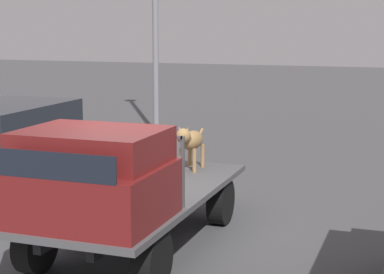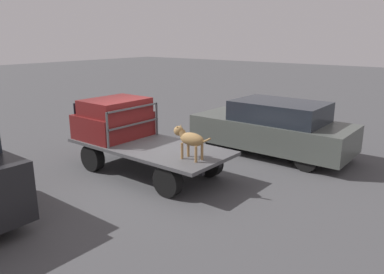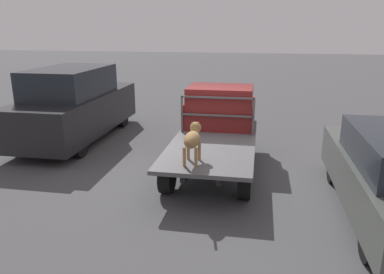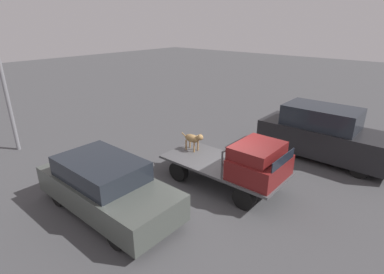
% 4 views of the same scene
% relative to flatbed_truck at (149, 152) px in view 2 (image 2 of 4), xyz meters
% --- Properties ---
extents(ground_plane, '(80.00, 80.00, 0.00)m').
position_rel_flatbed_truck_xyz_m(ground_plane, '(0.00, 0.00, -0.56)').
color(ground_plane, '#474749').
extents(flatbed_truck, '(4.18, 1.85, 0.75)m').
position_rel_flatbed_truck_xyz_m(flatbed_truck, '(0.00, 0.00, 0.00)').
color(flatbed_truck, black).
rests_on(flatbed_truck, ground).
extents(truck_cab, '(1.44, 1.73, 1.03)m').
position_rel_flatbed_truck_xyz_m(truck_cab, '(1.29, 0.00, 0.68)').
color(truck_cab, maroon).
rests_on(truck_cab, flatbed_truck).
extents(truck_headboard, '(0.04, 1.73, 0.89)m').
position_rel_flatbed_truck_xyz_m(truck_headboard, '(0.53, 0.00, 0.77)').
color(truck_headboard, '#4C4C4F').
rests_on(truck_headboard, flatbed_truck).
extents(dog, '(1.03, 0.29, 0.73)m').
position_rel_flatbed_truck_xyz_m(dog, '(-1.45, 0.22, 0.65)').
color(dog, '#9E7547').
rests_on(dog, flatbed_truck).
extents(parked_sedan, '(4.59, 1.87, 1.58)m').
position_rel_flatbed_truck_xyz_m(parked_sedan, '(-1.67, -3.39, 0.24)').
color(parked_sedan, black).
rests_on(parked_sedan, ground).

